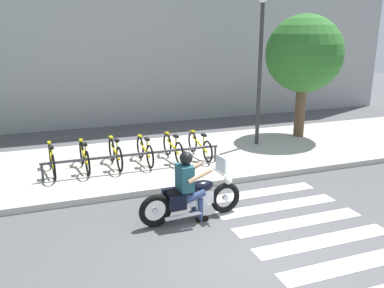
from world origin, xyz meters
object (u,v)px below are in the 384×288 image
at_px(rider, 189,181).
at_px(bicycle_4, 173,148).
at_px(bicycle_1, 85,157).
at_px(motorcycle, 192,198).
at_px(tree_near_rack, 304,54).
at_px(bicycle_3, 145,151).
at_px(bike_rack, 135,155).
at_px(bicycle_2, 115,153).
at_px(bicycle_5, 200,145).
at_px(bicycle_0, 52,160).
at_px(street_lamp, 260,59).

bearing_deg(rider, bicycle_4, 77.62).
bearing_deg(bicycle_1, bicycle_4, 0.00).
bearing_deg(bicycle_4, motorcycle, -101.16).
distance_m(bicycle_1, tree_near_rack, 7.77).
distance_m(motorcycle, tree_near_rack, 7.54).
bearing_deg(motorcycle, tree_near_rack, 38.75).
height_order(bicycle_1, bicycle_3, bicycle_1).
bearing_deg(bike_rack, rider, -80.74).
height_order(bicycle_2, bicycle_5, bicycle_2).
bearing_deg(bicycle_5, bicycle_2, -179.96).
bearing_deg(bicycle_0, bicycle_4, -0.00).
bearing_deg(bicycle_1, motorcycle, -62.73).
height_order(bicycle_1, street_lamp, street_lamp).
distance_m(motorcycle, bicycle_4, 3.48).
relative_size(rider, street_lamp, 0.31).
height_order(bicycle_1, bicycle_5, bicycle_1).
xyz_separation_m(bicycle_0, bicycle_1, (0.81, -0.00, -0.00)).
distance_m(motorcycle, street_lamp, 5.99).
bearing_deg(bicycle_4, bicycle_3, 180.00).
xyz_separation_m(bicycle_0, bike_rack, (2.03, -0.55, 0.06)).
height_order(rider, bicycle_2, rider).
distance_m(bike_rack, tree_near_rack, 6.73).
relative_size(bicycle_0, bicycle_5, 1.03).
bearing_deg(bicycle_0, motorcycle, -53.02).
distance_m(bicycle_2, bicycle_3, 0.81).
distance_m(rider, bicycle_4, 3.51).
distance_m(motorcycle, bicycle_1, 3.84).
distance_m(bicycle_2, street_lamp, 5.24).
xyz_separation_m(bicycle_0, bicycle_4, (3.24, -0.00, -0.01)).
distance_m(rider, bicycle_2, 3.54).
distance_m(motorcycle, bicycle_0, 4.27).
xyz_separation_m(motorcycle, bike_rack, (-0.54, 2.86, 0.10)).
height_order(motorcycle, bicycle_0, motorcycle).
distance_m(motorcycle, bicycle_5, 3.72).
relative_size(bicycle_5, tree_near_rack, 0.40).
bearing_deg(tree_near_rack, bicycle_4, -167.87).
bearing_deg(bicycle_2, bicycle_0, 179.98).
xyz_separation_m(rider, bicycle_0, (-2.49, 3.41, -0.33)).
relative_size(motorcycle, bicycle_0, 1.26).
relative_size(bicycle_2, bicycle_4, 1.00).
height_order(motorcycle, bicycle_1, motorcycle).
xyz_separation_m(rider, bicycle_3, (-0.06, 3.41, -0.34)).
bearing_deg(bicycle_5, bicycle_0, -179.99).
xyz_separation_m(bicycle_1, street_lamp, (5.46, 0.65, 2.33)).
xyz_separation_m(motorcycle, bicycle_3, (-0.14, 3.41, 0.03)).
distance_m(bicycle_1, street_lamp, 5.97).
height_order(rider, tree_near_rack, tree_near_rack).
distance_m(motorcycle, rider, 0.38).
distance_m(bicycle_0, bicycle_1, 0.81).
relative_size(bicycle_0, tree_near_rack, 0.42).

